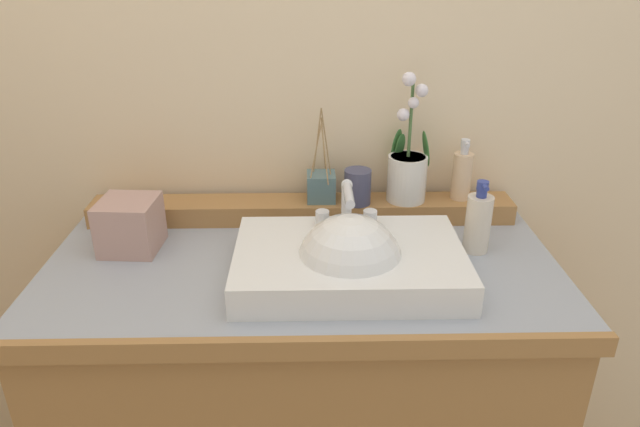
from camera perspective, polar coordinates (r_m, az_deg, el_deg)
name	(u,v)px	position (r m, az deg, el deg)	size (l,w,h in m)	color
wall_back	(301,53)	(1.57, -1.90, 15.51)	(3.11, 0.20, 2.59)	beige
vanity_cabinet	(304,411)	(1.59, -1.58, -18.88)	(1.17, 0.59, 0.90)	#A16E3B
back_ledge	(302,210)	(1.52, -1.76, 0.38)	(1.10, 0.10, 0.05)	#A16E3B
sink_basin	(349,264)	(1.24, 2.91, -5.00)	(0.49, 0.33, 0.26)	white
potted_plant	(407,169)	(1.50, 8.61, 4.37)	(0.11, 0.11, 0.34)	silver
soap_dispenser	(462,174)	(1.54, 13.84, 3.76)	(0.05, 0.05, 0.16)	beige
tumbler_cup	(357,187)	(1.48, 3.72, 2.65)	(0.07, 0.07, 0.09)	#41435D
reed_diffuser	(321,186)	(1.50, 0.12, 2.74)	(0.07, 0.11, 0.24)	slate
lotion_bottle	(478,222)	(1.39, 15.34, -0.82)	(0.06, 0.06, 0.18)	beige
tissue_box	(130,225)	(1.43, -18.25, -1.06)	(0.13, 0.13, 0.12)	tan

